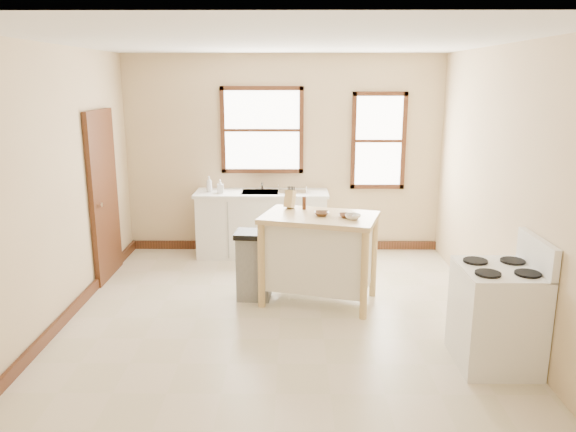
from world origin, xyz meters
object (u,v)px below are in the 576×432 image
at_px(knife_block, 290,200).
at_px(bowl_a, 322,214).
at_px(soap_bottle_a, 209,184).
at_px(bowl_c, 353,217).
at_px(kitchen_island, 319,259).
at_px(pepper_grinder, 304,203).
at_px(gas_stove, 497,302).
at_px(trash_bin, 254,265).
at_px(dish_rack, 292,189).
at_px(soap_bottle_b, 220,186).
at_px(bowl_b, 346,216).

relative_size(knife_block, bowl_a, 1.16).
bearing_deg(soap_bottle_a, bowl_c, -55.06).
distance_m(kitchen_island, pepper_grinder, 0.66).
bearing_deg(pepper_grinder, bowl_a, -58.10).
xyz_separation_m(knife_block, bowl_a, (0.35, -0.36, -0.08)).
bearing_deg(soap_bottle_a, knife_block, -59.33).
xyz_separation_m(pepper_grinder, gas_stove, (1.65, -1.70, -0.50)).
bearing_deg(trash_bin, dish_rack, 79.57).
distance_m(soap_bottle_a, pepper_grinder, 1.93).
relative_size(soap_bottle_a, bowl_a, 1.28).
height_order(soap_bottle_a, gas_stove, gas_stove).
height_order(soap_bottle_a, trash_bin, soap_bottle_a).
relative_size(dish_rack, knife_block, 2.00).
height_order(dish_rack, pepper_grinder, pepper_grinder).
bearing_deg(soap_bottle_b, pepper_grinder, -54.77).
relative_size(bowl_a, gas_stove, 0.15).
bearing_deg(bowl_b, trash_bin, 170.21).
height_order(dish_rack, bowl_a, bowl_a).
xyz_separation_m(dish_rack, kitchen_island, (0.30, -1.66, -0.47)).
bearing_deg(bowl_a, trash_bin, 172.55).
bearing_deg(pepper_grinder, bowl_c, -41.58).
bearing_deg(kitchen_island, bowl_b, -3.02).
height_order(soap_bottle_a, bowl_a, soap_bottle_a).
xyz_separation_m(soap_bottle_b, bowl_c, (1.64, -1.80, 0.02)).
bearing_deg(trash_bin, knife_block, 37.18).
distance_m(trash_bin, gas_stove, 2.68).
bearing_deg(pepper_grinder, soap_bottle_b, 129.99).
xyz_separation_m(dish_rack, knife_block, (-0.03, -1.33, 0.13)).
xyz_separation_m(pepper_grinder, trash_bin, (-0.57, -0.20, -0.68)).
xyz_separation_m(pepper_grinder, bowl_b, (0.44, -0.37, -0.06)).
relative_size(pepper_grinder, bowl_c, 0.90).
distance_m(knife_block, trash_bin, 0.86).
xyz_separation_m(dish_rack, pepper_grinder, (0.13, -1.38, 0.11)).
distance_m(soap_bottle_b, kitchen_island, 2.14).
bearing_deg(trash_bin, gas_stove, -29.05).
bearing_deg(knife_block, trash_bin, -122.46).
height_order(kitchen_island, gas_stove, gas_stove).
xyz_separation_m(bowl_a, bowl_c, (0.32, -0.15, 0.01)).
distance_m(soap_bottle_a, soap_bottle_b, 0.19).
xyz_separation_m(soap_bottle_b, pepper_grinder, (1.13, -1.35, 0.07)).
height_order(soap_bottle_b, dish_rack, soap_bottle_b).
distance_m(bowl_b, bowl_c, 0.11).
bearing_deg(knife_block, dish_rack, 114.09).
distance_m(soap_bottle_a, bowl_a, 2.28).
height_order(soap_bottle_b, trash_bin, soap_bottle_b).
bearing_deg(bowl_a, knife_block, 134.42).
distance_m(soap_bottle_a, dish_rack, 1.16).
bearing_deg(gas_stove, bowl_a, 136.25).
bearing_deg(soap_bottle_b, bowl_b, -52.37).
bearing_deg(gas_stove, soap_bottle_a, 133.25).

